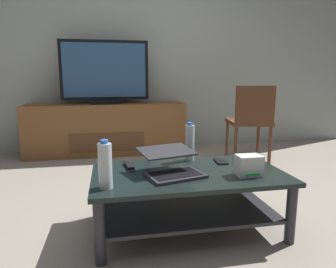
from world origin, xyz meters
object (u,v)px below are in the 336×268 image
Objects in this scene: media_cabinet at (107,129)px; television at (105,73)px; coffee_table at (188,189)px; water_bottle_near at (105,166)px; laptop at (172,165)px; tv_remote at (129,165)px; water_bottle_far at (190,142)px; cell_phone at (220,161)px; dining_chair at (251,119)px; router_box at (249,165)px.

media_cabinet is 0.69m from television.
coffee_table is 4.50× the size of water_bottle_near.
television reaches higher than water_bottle_near.
laptop is 0.32m from tv_remote.
cell_phone is (0.20, -0.09, -0.12)m from water_bottle_far.
dining_chair is at bearing 47.18° from water_bottle_far.
water_bottle_far is (-0.26, 0.40, 0.07)m from router_box.
television reaches higher than dining_chair.
router_box is (-0.72, -1.46, -0.07)m from dining_chair.
television is at bearing 154.13° from dining_chair.
water_bottle_far is (-0.98, -1.06, 0.00)m from dining_chair.
cell_phone is (0.78, 0.36, -0.12)m from water_bottle_near.
television is 1.98m from water_bottle_far.
dining_chair is 5.94× the size of router_box.
water_bottle_near is at bearing -176.41° from router_box.
dining_chair reaches higher than water_bottle_near.
router_box is at bearing -56.71° from water_bottle_far.
tv_remote is (0.15, -1.91, -0.62)m from television.
water_bottle_near is at bearing -89.84° from television.
coffee_table is 0.42m from tv_remote.
television is at bearing 103.80° from coffee_table.
water_bottle_near reaches higher than tv_remote.
laptop is at bearing 22.46° from water_bottle_near.
laptop is 3.00× the size of cell_phone.
dining_chair is 1.83m from tv_remote.
tv_remote is (0.15, -1.93, 0.07)m from media_cabinet.
media_cabinet is at bearing 116.14° from cell_phone.
tv_remote reaches higher than cell_phone.
water_bottle_near is 1.65× the size of tv_remote.
coffee_table is at bearing -32.84° from tv_remote.
laptop reaches higher than cell_phone.
dining_chair is (1.06, 1.32, 0.24)m from coffee_table.
coffee_table is 0.37m from water_bottle_far.
water_bottle_near reaches higher than cell_phone.
media_cabinet is (-0.51, 2.11, 0.05)m from coffee_table.
laptop is 1.54× the size of water_bottle_far.
water_bottle_near is at bearing -89.85° from media_cabinet.
tv_remote is (-1.42, -1.14, -0.12)m from dining_chair.
television is at bearing 90.16° from water_bottle_near.
water_bottle_far is 1.95× the size of cell_phone.
router_box is 0.85m from water_bottle_near.
water_bottle_far reaches higher than media_cabinet.
cell_phone is at bearing 100.99° from router_box.
coffee_table is 2.83× the size of laptop.
cell_phone reaches higher than coffee_table.
dining_chair is at bearing 51.21° from coffee_table.
router_box reaches higher than cell_phone.
coffee_table is at bearing -106.57° from water_bottle_far.
cell_phone is at bearing -7.04° from tv_remote.
media_cabinet reaches higher than coffee_table.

